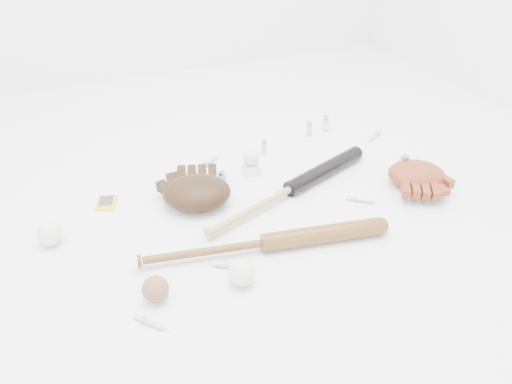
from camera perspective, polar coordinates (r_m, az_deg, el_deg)
name	(u,v)px	position (r m, az deg, el deg)	size (l,w,h in m)	color
bat_dark	(291,189)	(1.85, 3.97, 0.39)	(0.83, 0.06, 0.06)	black
bat_wood	(264,243)	(1.59, 0.97, -5.84)	(0.84, 0.06, 0.06)	brown
glove_dark	(197,192)	(1.80, -6.77, -0.01)	(0.29, 0.29, 0.11)	black
glove_tan	(417,175)	(2.00, 17.90, 1.91)	(0.26, 0.26, 0.09)	maroon
trading_card	(107,203)	(1.90, -16.69, -1.19)	(0.07, 0.10, 0.01)	gold
pedestal	(251,168)	(2.00, -0.54, 2.71)	(0.07, 0.07, 0.04)	white
baseball_on_pedestal	(251,157)	(1.97, -0.55, 3.99)	(0.07, 0.07, 0.07)	white
baseball_left	(50,234)	(1.75, -22.48, -4.42)	(0.08, 0.08, 0.08)	white
baseball_upper	(180,189)	(1.86, -8.72, 0.35)	(0.07, 0.07, 0.07)	white
baseball_mid	(242,273)	(1.47, -1.63, -9.19)	(0.08, 0.08, 0.08)	white
baseball_aged	(155,289)	(1.45, -11.42, -10.80)	(0.08, 0.08, 0.08)	brown
syringe_0	(152,324)	(1.41, -11.78, -14.50)	(0.13, 0.02, 0.02)	#ADBCC6
syringe_1	(228,265)	(1.55, -3.26, -8.37)	(0.15, 0.03, 0.02)	#ADBCC6
syringe_2	(210,161)	(2.08, -5.23, 3.55)	(0.17, 0.03, 0.02)	#ADBCC6
syringe_3	(363,200)	(1.87, 12.12, -0.92)	(0.15, 0.03, 0.02)	#ADBCC6
syringe_4	(374,136)	(2.33, 13.35, 6.21)	(0.15, 0.03, 0.02)	#ADBCC6
vial_0	(325,123)	(2.35, 7.93, 7.79)	(0.03, 0.03, 0.08)	#AAB3BA
vial_1	(309,129)	(2.29, 6.09, 7.19)	(0.03, 0.03, 0.07)	#AAB3BA
vial_2	(222,181)	(1.88, -3.90, 1.28)	(0.03, 0.03, 0.08)	#AAB3BA
vial_3	(403,167)	(2.04, 16.48, 2.81)	(0.04, 0.04, 0.09)	#AAB3BA
vial_4	(209,195)	(1.81, -5.41, -0.36)	(0.03, 0.03, 0.08)	#AAB3BA
vial_5	(264,147)	(2.13, 0.92, 5.19)	(0.02, 0.02, 0.06)	#AAB3BA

